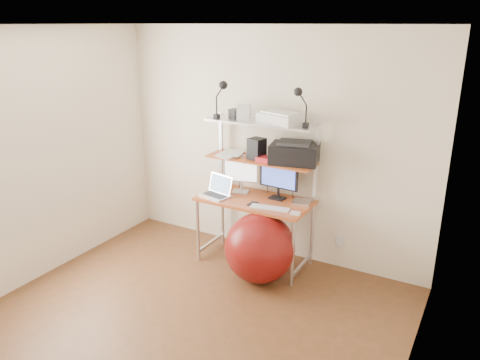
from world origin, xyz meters
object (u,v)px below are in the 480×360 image
(laptop, at_px, (218,191))
(monitor_silver, at_px, (241,172))
(printer, at_px, (294,153))
(monitor_black, at_px, (279,178))
(exercise_ball, at_px, (260,248))

(laptop, bearing_deg, monitor_silver, 66.58)
(monitor_silver, height_order, printer, printer)
(monitor_black, height_order, laptop, monitor_black)
(monitor_black, distance_m, exercise_ball, 0.76)
(monitor_silver, bearing_deg, printer, -14.31)
(monitor_silver, distance_m, printer, 0.67)
(laptop, bearing_deg, printer, 31.15)
(monitor_black, bearing_deg, laptop, -153.85)
(laptop, xyz_separation_m, printer, (0.77, 0.25, 0.47))
(monitor_black, height_order, exercise_ball, monitor_black)
(printer, bearing_deg, laptop, -174.73)
(monitor_black, bearing_deg, monitor_silver, -173.37)
(printer, relative_size, exercise_ball, 0.76)
(laptop, height_order, exercise_ball, laptop)
(monitor_black, distance_m, laptop, 0.67)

